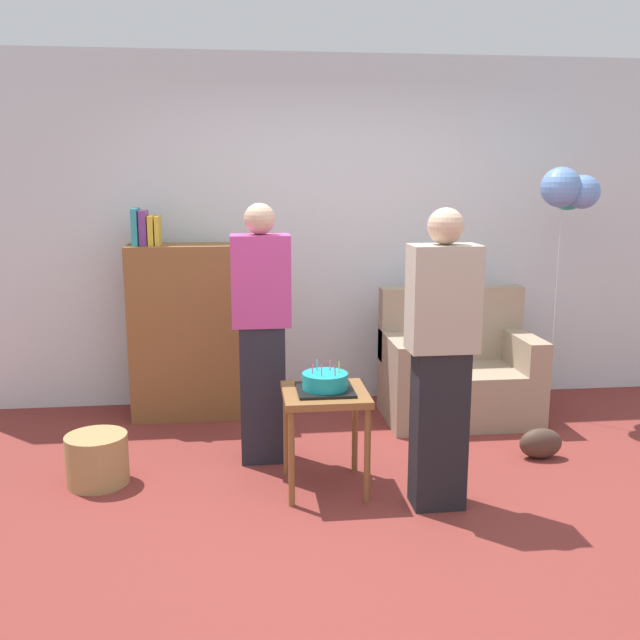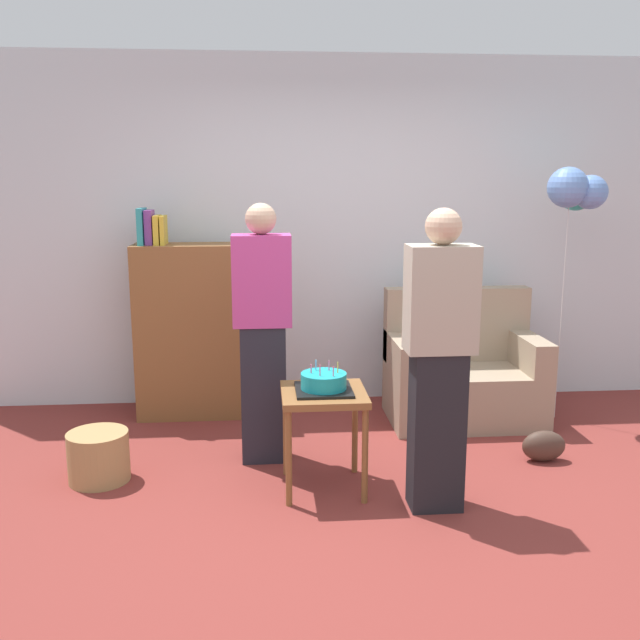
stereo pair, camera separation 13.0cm
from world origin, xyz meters
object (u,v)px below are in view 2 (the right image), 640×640
(person_blowing_candles, at_px, (263,332))
(balloon_bunch, at_px, (576,190))
(couch, at_px, (462,374))
(person_holding_cake, at_px, (439,360))
(birthday_cake, at_px, (324,383))
(handbag, at_px, (544,446))
(wicker_basket, at_px, (99,457))
(side_table, at_px, (324,406))
(bookshelf, at_px, (190,329))

(person_blowing_candles, height_order, balloon_bunch, balloon_bunch)
(couch, relative_size, person_holding_cake, 0.67)
(person_blowing_candles, bearing_deg, balloon_bunch, 32.13)
(birthday_cake, height_order, handbag, birthday_cake)
(couch, height_order, person_holding_cake, person_holding_cake)
(birthday_cake, distance_m, wicker_basket, 1.43)
(side_table, xyz_separation_m, handbag, (1.43, 0.28, -0.40))
(couch, bearing_deg, birthday_cake, -135.18)
(couch, height_order, birthday_cake, couch)
(balloon_bunch, bearing_deg, bookshelf, 173.76)
(bookshelf, relative_size, handbag, 5.58)
(side_table, height_order, balloon_bunch, balloon_bunch)
(wicker_basket, bearing_deg, person_blowing_candles, 14.35)
(bookshelf, xyz_separation_m, handbag, (2.32, -1.11, -0.57))
(wicker_basket, height_order, balloon_bunch, balloon_bunch)
(couch, distance_m, birthday_cake, 1.63)
(side_table, xyz_separation_m, balloon_bunch, (1.90, 1.09, 1.19))
(person_holding_cake, xyz_separation_m, handbag, (0.85, 0.57, -0.73))
(side_table, relative_size, balloon_bunch, 0.32)
(balloon_bunch, bearing_deg, person_holding_cake, -133.65)
(side_table, bearing_deg, couch, 44.82)
(bookshelf, height_order, birthday_cake, bookshelf)
(person_holding_cake, distance_m, handbag, 1.26)
(person_holding_cake, height_order, handbag, person_holding_cake)
(bookshelf, distance_m, person_holding_cake, 2.24)
(person_holding_cake, xyz_separation_m, wicker_basket, (-1.91, 0.50, -0.68))
(person_blowing_candles, height_order, wicker_basket, person_blowing_candles)
(balloon_bunch, bearing_deg, wicker_basket, -164.83)
(wicker_basket, xyz_separation_m, handbag, (2.76, 0.06, -0.05))
(side_table, height_order, handbag, side_table)
(handbag, bearing_deg, side_table, -168.99)
(bookshelf, distance_m, person_blowing_candles, 1.09)
(side_table, distance_m, person_holding_cake, 0.73)
(couch, bearing_deg, person_holding_cake, -111.28)
(couch, relative_size, wicker_basket, 3.06)
(person_blowing_candles, distance_m, balloon_bunch, 2.48)
(bookshelf, distance_m, balloon_bunch, 2.98)
(wicker_basket, distance_m, handbag, 2.76)
(couch, distance_m, person_blowing_candles, 1.69)
(person_blowing_candles, xyz_separation_m, person_holding_cake, (0.93, -0.75, 0.00))
(person_blowing_candles, relative_size, person_holding_cake, 1.00)
(person_blowing_candles, xyz_separation_m, balloon_bunch, (2.24, 0.62, 0.86))
(side_table, bearing_deg, handbag, 11.01)
(bookshelf, height_order, balloon_bunch, balloon_bunch)
(couch, bearing_deg, handbag, -70.86)
(couch, height_order, bookshelf, bookshelf)
(side_table, height_order, birthday_cake, birthday_cake)
(bookshelf, height_order, person_holding_cake, person_holding_cake)
(person_holding_cake, height_order, balloon_bunch, balloon_bunch)
(bookshelf, distance_m, handbag, 2.63)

